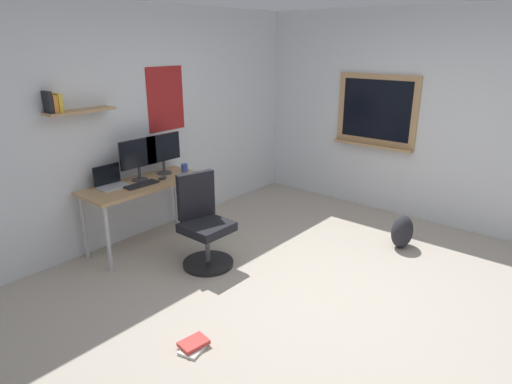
{
  "coord_description": "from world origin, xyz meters",
  "views": [
    {
      "loc": [
        -3.02,
        -1.8,
        2.2
      ],
      "look_at": [
        -0.04,
        0.73,
        0.85
      ],
      "focal_mm": 30.88,
      "sensor_mm": 36.0,
      "label": 1
    }
  ],
  "objects_px": {
    "monitor_secondary": "(163,151)",
    "coffee_mug": "(184,168)",
    "laptop": "(111,182)",
    "computer_mouse": "(163,178)",
    "book_stack_on_floor": "(194,345)",
    "desk": "(144,190)",
    "keyboard": "(142,185)",
    "monitor_primary": "(138,157)",
    "backpack": "(402,232)",
    "office_chair": "(204,227)"
  },
  "relations": [
    {
      "from": "desk",
      "to": "book_stack_on_floor",
      "type": "distance_m",
      "value": 2.05
    },
    {
      "from": "backpack",
      "to": "book_stack_on_floor",
      "type": "xyz_separation_m",
      "value": [
        -2.68,
        0.49,
        -0.16
      ]
    },
    {
      "from": "monitor_secondary",
      "to": "coffee_mug",
      "type": "relative_size",
      "value": 5.04
    },
    {
      "from": "computer_mouse",
      "to": "backpack",
      "type": "xyz_separation_m",
      "value": [
        1.58,
        -2.16,
        -0.57
      ]
    },
    {
      "from": "office_chair",
      "to": "coffee_mug",
      "type": "distance_m",
      "value": 1.0
    },
    {
      "from": "computer_mouse",
      "to": "keyboard",
      "type": "bearing_deg",
      "value": 180.0
    },
    {
      "from": "monitor_secondary",
      "to": "keyboard",
      "type": "bearing_deg",
      "value": -159.87
    },
    {
      "from": "monitor_secondary",
      "to": "desk",
      "type": "bearing_deg",
      "value": -166.34
    },
    {
      "from": "desk",
      "to": "coffee_mug",
      "type": "relative_size",
      "value": 14.72
    },
    {
      "from": "coffee_mug",
      "to": "desk",
      "type": "bearing_deg",
      "value": 177.94
    },
    {
      "from": "laptop",
      "to": "monitor_primary",
      "type": "distance_m",
      "value": 0.4
    },
    {
      "from": "keyboard",
      "to": "backpack",
      "type": "relative_size",
      "value": 1.0
    },
    {
      "from": "monitor_primary",
      "to": "laptop",
      "type": "bearing_deg",
      "value": 171.9
    },
    {
      "from": "coffee_mug",
      "to": "backpack",
      "type": "xyz_separation_m",
      "value": [
        1.22,
        -2.21,
        -0.6
      ]
    },
    {
      "from": "desk",
      "to": "computer_mouse",
      "type": "relative_size",
      "value": 13.02
    },
    {
      "from": "office_chair",
      "to": "monitor_secondary",
      "type": "xyz_separation_m",
      "value": [
        0.26,
        0.91,
        0.6
      ]
    },
    {
      "from": "office_chair",
      "to": "coffee_mug",
      "type": "height_order",
      "value": "office_chair"
    },
    {
      "from": "monitor_primary",
      "to": "coffee_mug",
      "type": "distance_m",
      "value": 0.6
    },
    {
      "from": "laptop",
      "to": "desk",
      "type": "bearing_deg",
      "value": -24.48
    },
    {
      "from": "laptop",
      "to": "monitor_secondary",
      "type": "distance_m",
      "value": 0.71
    },
    {
      "from": "monitor_primary",
      "to": "computer_mouse",
      "type": "relative_size",
      "value": 4.46
    },
    {
      "from": "coffee_mug",
      "to": "backpack",
      "type": "height_order",
      "value": "coffee_mug"
    },
    {
      "from": "monitor_primary",
      "to": "book_stack_on_floor",
      "type": "xyz_separation_m",
      "value": [
        -0.92,
        -1.84,
        -0.98
      ]
    },
    {
      "from": "laptop",
      "to": "monitor_secondary",
      "type": "relative_size",
      "value": 0.67
    },
    {
      "from": "computer_mouse",
      "to": "coffee_mug",
      "type": "height_order",
      "value": "coffee_mug"
    },
    {
      "from": "laptop",
      "to": "computer_mouse",
      "type": "relative_size",
      "value": 2.98
    },
    {
      "from": "monitor_secondary",
      "to": "book_stack_on_floor",
      "type": "bearing_deg",
      "value": -124.43
    },
    {
      "from": "computer_mouse",
      "to": "book_stack_on_floor",
      "type": "bearing_deg",
      "value": -123.26
    },
    {
      "from": "desk",
      "to": "book_stack_on_floor",
      "type": "height_order",
      "value": "desk"
    },
    {
      "from": "laptop",
      "to": "keyboard",
      "type": "xyz_separation_m",
      "value": [
        0.24,
        -0.21,
        -0.04
      ]
    },
    {
      "from": "office_chair",
      "to": "computer_mouse",
      "type": "bearing_deg",
      "value": 82.29
    },
    {
      "from": "monitor_secondary",
      "to": "computer_mouse",
      "type": "bearing_deg",
      "value": -134.8
    },
    {
      "from": "laptop",
      "to": "monitor_secondary",
      "type": "xyz_separation_m",
      "value": [
        0.68,
        -0.05,
        0.22
      ]
    },
    {
      "from": "monitor_primary",
      "to": "book_stack_on_floor",
      "type": "bearing_deg",
      "value": -116.61
    },
    {
      "from": "laptop",
      "to": "monitor_primary",
      "type": "relative_size",
      "value": 0.67
    },
    {
      "from": "monitor_secondary",
      "to": "laptop",
      "type": "bearing_deg",
      "value": 175.93
    },
    {
      "from": "desk",
      "to": "book_stack_on_floor",
      "type": "relative_size",
      "value": 5.32
    },
    {
      "from": "laptop",
      "to": "computer_mouse",
      "type": "distance_m",
      "value": 0.56
    },
    {
      "from": "laptop",
      "to": "book_stack_on_floor",
      "type": "height_order",
      "value": "laptop"
    },
    {
      "from": "desk",
      "to": "keyboard",
      "type": "height_order",
      "value": "keyboard"
    },
    {
      "from": "monitor_primary",
      "to": "coffee_mug",
      "type": "xyz_separation_m",
      "value": [
        0.54,
        -0.11,
        -0.22
      ]
    },
    {
      "from": "desk",
      "to": "office_chair",
      "type": "relative_size",
      "value": 1.43
    },
    {
      "from": "monitor_secondary",
      "to": "keyboard",
      "type": "xyz_separation_m",
      "value": [
        -0.44,
        -0.16,
        -0.26
      ]
    },
    {
      "from": "monitor_secondary",
      "to": "coffee_mug",
      "type": "height_order",
      "value": "monitor_secondary"
    },
    {
      "from": "office_chair",
      "to": "laptop",
      "type": "bearing_deg",
      "value": 113.32
    },
    {
      "from": "monitor_secondary",
      "to": "monitor_primary",
      "type": "bearing_deg",
      "value": 180.0
    },
    {
      "from": "book_stack_on_floor",
      "to": "backpack",
      "type": "bearing_deg",
      "value": -10.27
    },
    {
      "from": "coffee_mug",
      "to": "monitor_secondary",
      "type": "bearing_deg",
      "value": 151.47
    },
    {
      "from": "monitor_primary",
      "to": "keyboard",
      "type": "xyz_separation_m",
      "value": [
        -0.1,
        -0.16,
        -0.26
      ]
    },
    {
      "from": "keyboard",
      "to": "laptop",
      "type": "bearing_deg",
      "value": 138.52
    }
  ]
}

